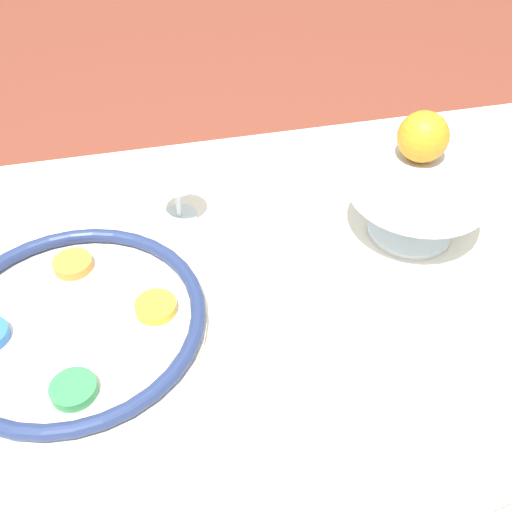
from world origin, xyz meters
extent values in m
cube|color=silver|center=(0.00, 0.00, 0.36)|extent=(1.46, 0.95, 0.72)
cylinder|color=silver|center=(-0.26, 0.07, 0.73)|extent=(0.34, 0.34, 0.01)
torus|color=navy|center=(-0.26, 0.07, 0.74)|extent=(0.34, 0.34, 0.02)
cylinder|color=gold|center=(-0.16, 0.07, 0.74)|extent=(0.05, 0.05, 0.01)
cylinder|color=orange|center=(-0.26, 0.18, 0.74)|extent=(0.05, 0.05, 0.01)
cylinder|color=#33934C|center=(-0.26, -0.03, 0.74)|extent=(0.05, 0.05, 0.01)
cylinder|color=silver|center=(-0.10, 0.27, 0.72)|extent=(0.06, 0.06, 0.00)
cylinder|color=silver|center=(-0.10, 0.27, 0.76)|extent=(0.01, 0.01, 0.06)
cone|color=silver|center=(-0.10, 0.27, 0.82)|extent=(0.07, 0.07, 0.06)
cylinder|color=silver|center=(0.24, 0.16, 0.73)|extent=(0.13, 0.13, 0.01)
cylinder|color=silver|center=(0.24, 0.16, 0.76)|extent=(0.03, 0.03, 0.07)
cylinder|color=silver|center=(0.24, 0.16, 0.81)|extent=(0.21, 0.21, 0.03)
sphere|color=orange|center=(0.25, 0.20, 0.87)|extent=(0.07, 0.07, 0.07)
cylinder|color=silver|center=(0.21, 0.36, 0.75)|extent=(0.06, 0.06, 0.06)
camera|label=1|loc=(-0.14, -0.46, 1.33)|focal=42.00mm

